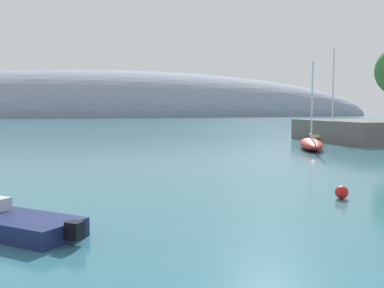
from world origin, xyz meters
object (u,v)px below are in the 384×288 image
(motorboat_navy_outer, at_px, (1,221))
(mooring_buoy_red, at_px, (342,192))
(sailboat_red_near_shore, at_px, (311,144))
(sailboat_sand_mid_mooring, at_px, (332,136))

(motorboat_navy_outer, bearing_deg, mooring_buoy_red, -130.28)
(mooring_buoy_red, bearing_deg, sailboat_red_near_shore, 64.16)
(sailboat_red_near_shore, xyz_separation_m, motorboat_navy_outer, (-22.84, -22.46, -0.21))
(sailboat_red_near_shore, bearing_deg, sailboat_sand_mid_mooring, -16.48)
(sailboat_sand_mid_mooring, bearing_deg, motorboat_navy_outer, 25.59)
(sailboat_red_near_shore, bearing_deg, motorboat_navy_outer, 157.64)
(sailboat_red_near_shore, relative_size, sailboat_sand_mid_mooring, 0.77)
(sailboat_sand_mid_mooring, height_order, mooring_buoy_red, sailboat_sand_mid_mooring)
(sailboat_sand_mid_mooring, xyz_separation_m, motorboat_navy_outer, (-30.98, -32.30, -0.25))
(sailboat_red_near_shore, relative_size, motorboat_navy_outer, 1.60)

